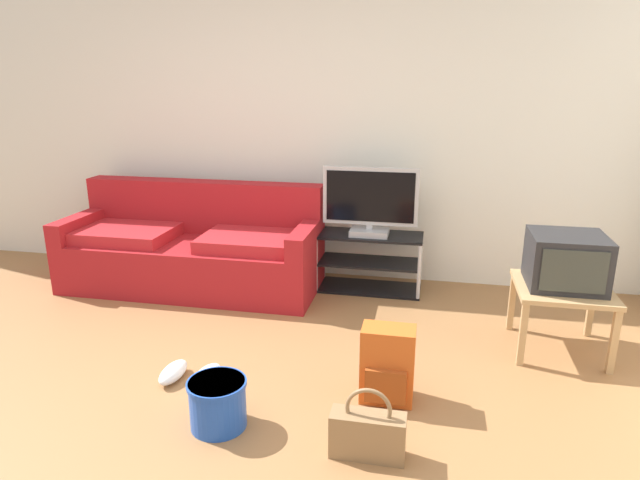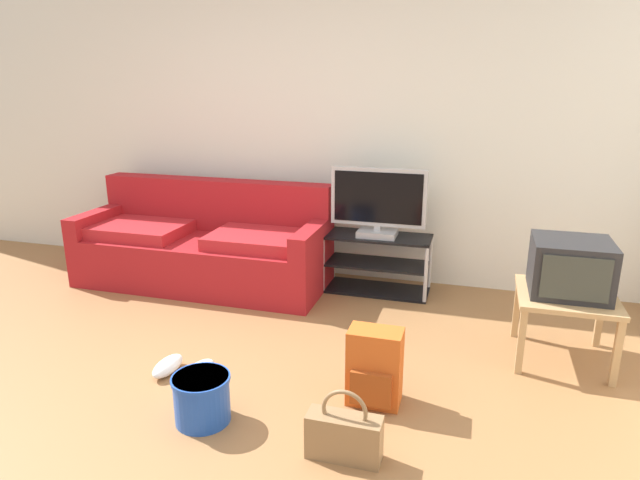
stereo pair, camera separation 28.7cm
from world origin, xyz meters
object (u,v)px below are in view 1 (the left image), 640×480
object	(u,v)px
side_table	(562,295)
sneakers_pair	(190,374)
cleaning_bucket	(218,402)
flat_tv	(370,202)
couch	(194,249)
crt_tv	(566,260)
tv_stand	(369,262)
handbag	(368,433)
backpack	(388,365)

from	to	relation	value
side_table	sneakers_pair	bearing A→B (deg)	-158.67
cleaning_bucket	flat_tv	bearing A→B (deg)	75.44
couch	crt_tv	size ratio (longest dim) A/B	4.66
crt_tv	cleaning_bucket	size ratio (longest dim) A/B	1.50
crt_tv	cleaning_bucket	xyz separation A→B (m)	(-1.84, -1.23, -0.47)
tv_stand	flat_tv	distance (m)	0.51
couch	handbag	xyz separation A→B (m)	(1.70, -1.91, -0.20)
tv_stand	handbag	bearing A→B (deg)	-83.34
handbag	cleaning_bucket	distance (m)	0.77
tv_stand	cleaning_bucket	size ratio (longest dim) A/B	2.87
flat_tv	tv_stand	bearing A→B (deg)	90.00
backpack	crt_tv	bearing A→B (deg)	31.04
flat_tv	backpack	size ratio (longest dim) A/B	1.78
couch	flat_tv	xyz separation A→B (m)	(1.45, 0.18, 0.43)
sneakers_pair	couch	bearing A→B (deg)	112.53
tv_stand	backpack	distance (m)	1.64
sneakers_pair	cleaning_bucket	bearing A→B (deg)	-48.52
flat_tv	handbag	size ratio (longest dim) A/B	2.14
tv_stand	crt_tv	size ratio (longest dim) A/B	1.91
couch	tv_stand	size ratio (longest dim) A/B	2.44
tv_stand	flat_tv	size ratio (longest dim) A/B	1.13
side_table	handbag	xyz separation A→B (m)	(-1.08, -1.29, -0.26)
backpack	side_table	bearing A→B (deg)	30.48
side_table	couch	bearing A→B (deg)	167.52
couch	side_table	bearing A→B (deg)	-12.48
couch	handbag	size ratio (longest dim) A/B	5.91
side_table	cleaning_bucket	xyz separation A→B (m)	(-1.84, -1.22, -0.24)
couch	sneakers_pair	world-z (taller)	couch
tv_stand	sneakers_pair	size ratio (longest dim) A/B	2.47
tv_stand	backpack	xyz separation A→B (m)	(0.29, -1.62, -0.03)
tv_stand	backpack	bearing A→B (deg)	-79.74
backpack	cleaning_bucket	size ratio (longest dim) A/B	1.42
cleaning_bucket	sneakers_pair	distance (m)	0.50
tv_stand	couch	bearing A→B (deg)	-172.17
couch	sneakers_pair	xyz separation A→B (m)	(0.61, -1.46, -0.27)
handbag	crt_tv	bearing A→B (deg)	50.56
tv_stand	flat_tv	world-z (taller)	flat_tv
flat_tv	cleaning_bucket	size ratio (longest dim) A/B	2.53
crt_tv	handbag	distance (m)	1.76
backpack	handbag	bearing A→B (deg)	-102.94
handbag	sneakers_pair	bearing A→B (deg)	157.86
side_table	sneakers_pair	xyz separation A→B (m)	(-2.17, -0.85, -0.33)
tv_stand	cleaning_bucket	distance (m)	2.10
side_table	cleaning_bucket	size ratio (longest dim) A/B	1.90
crt_tv	handbag	size ratio (longest dim) A/B	1.27
tv_stand	crt_tv	bearing A→B (deg)	-31.12
backpack	sneakers_pair	size ratio (longest dim) A/B	1.22
flat_tv	side_table	bearing A→B (deg)	-30.92
flat_tv	handbag	xyz separation A→B (m)	(0.25, -2.08, -0.63)
cleaning_bucket	side_table	bearing A→B (deg)	33.40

